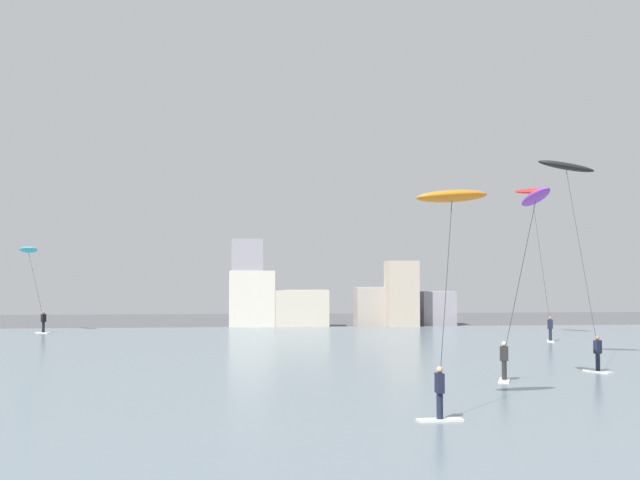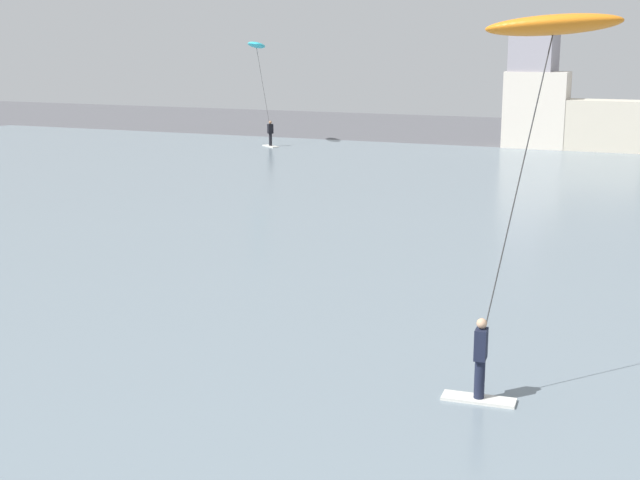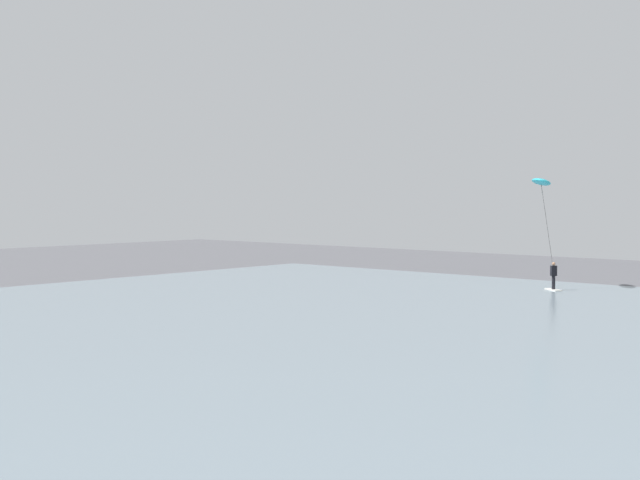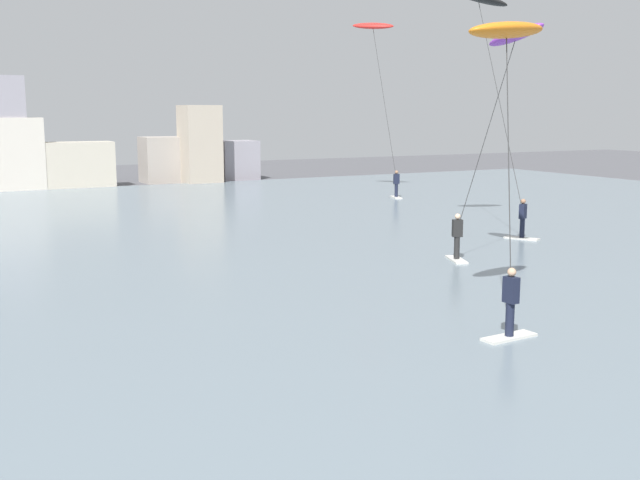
{
  "view_description": "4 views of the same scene",
  "coord_description": "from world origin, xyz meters",
  "views": [
    {
      "loc": [
        -0.4,
        -6.47,
        4.56
      ],
      "look_at": [
        1.11,
        10.57,
        5.34
      ],
      "focal_mm": 41.94,
      "sensor_mm": 36.0,
      "label": 1
    },
    {
      "loc": [
        8.57,
        0.09,
        6.87
      ],
      "look_at": [
        1.37,
        17.49,
        2.62
      ],
      "focal_mm": 50.19,
      "sensor_mm": 36.0,
      "label": 2
    },
    {
      "loc": [
        8.47,
        3.1,
        5.66
      ],
      "look_at": [
        -2.66,
        15.71,
        4.83
      ],
      "focal_mm": 50.94,
      "sensor_mm": 36.0,
      "label": 3
    },
    {
      "loc": [
        -6.54,
        3.1,
        5.22
      ],
      "look_at": [
        -0.67,
        14.14,
        3.13
      ],
      "focal_mm": 43.11,
      "sensor_mm": 36.0,
      "label": 4
    }
  ],
  "objects": [
    {
      "name": "water_bay",
      "position": [
        0.0,
        31.0,
        0.05
      ],
      "size": [
        84.0,
        52.0,
        0.1
      ],
      "primitive_type": "cube",
      "color": "slate",
      "rests_on": "ground"
    },
    {
      "name": "kitesurfer_cyan",
      "position": [
        -17.76,
        53.13,
        6.03
      ],
      "size": [
        3.68,
        3.92,
        6.72
      ],
      "color": "silver",
      "rests_on": "water_bay"
    },
    {
      "name": "kitesurfer_red",
      "position": [
        19.1,
        44.0,
        9.12
      ],
      "size": [
        2.39,
        4.7,
        10.66
      ],
      "color": "silver",
      "rests_on": "water_bay"
    },
    {
      "name": "kitesurfer_purple",
      "position": [
        10.72,
        22.72,
        6.6
      ],
      "size": [
        1.68,
        3.6,
        7.98
      ],
      "color": "silver",
      "rests_on": "water_bay"
    },
    {
      "name": "far_shore_buildings",
      "position": [
        5.15,
        58.43,
        2.59
      ],
      "size": [
        19.8,
        4.77,
        7.56
      ],
      "color": "gray",
      "rests_on": "ground"
    },
    {
      "name": "kitesurfer_black",
      "position": [
        15.31,
        29.44,
        8.92
      ],
      "size": [
        2.96,
        4.77,
        10.4
      ],
      "color": "silver",
      "rests_on": "water_bay"
    },
    {
      "name": "kitesurfer_orange",
      "position": [
        5.95,
        17.25,
        6.2
      ],
      "size": [
        2.83,
        2.29,
        7.34
      ],
      "color": "silver",
      "rests_on": "water_bay"
    }
  ]
}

